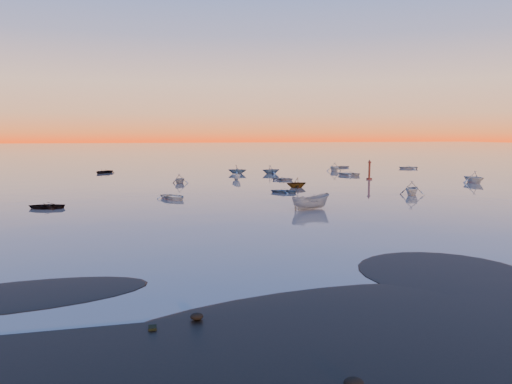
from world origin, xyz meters
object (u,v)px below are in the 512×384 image
object	(u,v)px
boat_near_center	(311,209)
boat_near_right	(473,183)
boat_near_left	(173,199)
channel_marker	(369,171)

from	to	relation	value
boat_near_center	boat_near_right	bearing A→B (deg)	-72.71
boat_near_center	boat_near_left	bearing A→B (deg)	36.04
boat_near_left	channel_marker	world-z (taller)	channel_marker
boat_near_center	boat_near_right	distance (m)	39.25
boat_near_left	boat_near_center	distance (m)	16.91
channel_marker	boat_near_right	bearing A→B (deg)	-35.14
boat_near_left	boat_near_center	xyz separation A→B (m)	(12.72, -11.15, 0.00)
boat_near_left	channel_marker	size ratio (longest dim) A/B	1.17
boat_near_left	boat_near_right	distance (m)	47.47
boat_near_left	channel_marker	bearing A→B (deg)	-1.64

